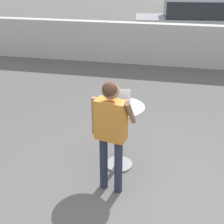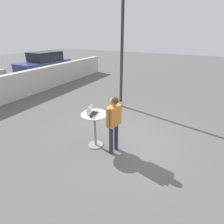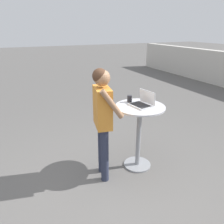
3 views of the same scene
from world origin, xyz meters
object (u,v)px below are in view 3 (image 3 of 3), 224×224
at_px(laptop, 143,103).
at_px(coffee_mug, 130,99).
at_px(cafe_table, 139,126).
at_px(standing_person, 103,112).

bearing_deg(laptop, coffee_mug, -156.01).
distance_m(cafe_table, coffee_mug, 0.43).
height_order(coffee_mug, standing_person, standing_person).
height_order(laptop, coffee_mug, laptop).
bearing_deg(cafe_table, coffee_mug, -167.04).
bearing_deg(standing_person, laptop, 90.86).
bearing_deg(laptop, cafe_table, -81.43).
bearing_deg(coffee_mug, laptop, 23.99).
bearing_deg(cafe_table, laptop, 98.57).
bearing_deg(coffee_mug, standing_person, -67.36).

